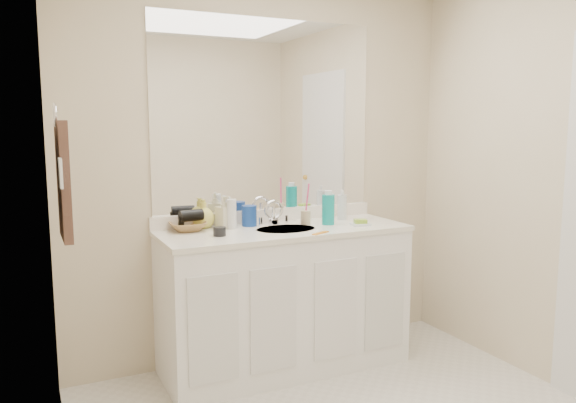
# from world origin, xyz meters

# --- Properties ---
(wall_back) EXTENTS (2.60, 0.02, 2.40)m
(wall_back) POSITION_xyz_m (0.00, 1.30, 1.20)
(wall_back) COLOR beige
(wall_back) RESTS_ON floor
(wall_left) EXTENTS (0.02, 2.60, 2.40)m
(wall_left) POSITION_xyz_m (-1.30, 0.00, 1.20)
(wall_left) COLOR beige
(wall_left) RESTS_ON floor
(vanity_cabinet) EXTENTS (1.50, 0.55, 0.85)m
(vanity_cabinet) POSITION_xyz_m (0.00, 1.02, 0.42)
(vanity_cabinet) COLOR white
(vanity_cabinet) RESTS_ON floor
(countertop) EXTENTS (1.52, 0.57, 0.03)m
(countertop) POSITION_xyz_m (0.00, 1.02, 0.86)
(countertop) COLOR white
(countertop) RESTS_ON vanity_cabinet
(backsplash) EXTENTS (1.52, 0.03, 0.08)m
(backsplash) POSITION_xyz_m (0.00, 1.29, 0.92)
(backsplash) COLOR white
(backsplash) RESTS_ON countertop
(sink_basin) EXTENTS (0.37, 0.37, 0.02)m
(sink_basin) POSITION_xyz_m (0.00, 1.00, 0.87)
(sink_basin) COLOR beige
(sink_basin) RESTS_ON countertop
(faucet) EXTENTS (0.02, 0.02, 0.11)m
(faucet) POSITION_xyz_m (0.00, 1.18, 0.94)
(faucet) COLOR silver
(faucet) RESTS_ON countertop
(mirror) EXTENTS (1.48, 0.01, 1.20)m
(mirror) POSITION_xyz_m (0.00, 1.29, 1.56)
(mirror) COLOR white
(mirror) RESTS_ON wall_back
(blue_mug) EXTENTS (0.09, 0.09, 0.13)m
(blue_mug) POSITION_xyz_m (-0.16, 1.19, 0.94)
(blue_mug) COLOR navy
(blue_mug) RESTS_ON countertop
(tan_cup) EXTENTS (0.08, 0.08, 0.09)m
(tan_cup) POSITION_xyz_m (0.18, 1.09, 0.92)
(tan_cup) COLOR #C9B58D
(tan_cup) RESTS_ON countertop
(toothbrush) EXTENTS (0.02, 0.04, 0.22)m
(toothbrush) POSITION_xyz_m (0.19, 1.09, 1.03)
(toothbrush) COLOR #EA3D81
(toothbrush) RESTS_ON tan_cup
(mouthwash_bottle) EXTENTS (0.09, 0.09, 0.19)m
(mouthwash_bottle) POSITION_xyz_m (0.30, 1.02, 0.97)
(mouthwash_bottle) COLOR #0C928F
(mouthwash_bottle) RESTS_ON countertop
(clear_pump_bottle) EXTENTS (0.06, 0.06, 0.16)m
(clear_pump_bottle) POSITION_xyz_m (0.48, 1.14, 0.96)
(clear_pump_bottle) COLOR silver
(clear_pump_bottle) RESTS_ON countertop
(soap_dish) EXTENTS (0.13, 0.11, 0.01)m
(soap_dish) POSITION_xyz_m (0.47, 0.91, 0.89)
(soap_dish) COLOR white
(soap_dish) RESTS_ON countertop
(green_soap) EXTENTS (0.09, 0.08, 0.03)m
(green_soap) POSITION_xyz_m (0.47, 0.91, 0.90)
(green_soap) COLOR #8BBA2D
(green_soap) RESTS_ON soap_dish
(orange_comb) EXTENTS (0.13, 0.08, 0.01)m
(orange_comb) POSITION_xyz_m (0.12, 0.79, 0.88)
(orange_comb) COLOR orange
(orange_comb) RESTS_ON countertop
(dark_jar) EXTENTS (0.09, 0.09, 0.05)m
(dark_jar) POSITION_xyz_m (-0.43, 0.97, 0.91)
(dark_jar) COLOR black
(dark_jar) RESTS_ON countertop
(extra_white_bottle) EXTENTS (0.06, 0.06, 0.18)m
(extra_white_bottle) POSITION_xyz_m (-0.29, 1.15, 0.97)
(extra_white_bottle) COLOR white
(extra_white_bottle) RESTS_ON countertop
(soap_bottle_white) EXTENTS (0.08, 0.08, 0.18)m
(soap_bottle_white) POSITION_xyz_m (-0.27, 1.25, 0.97)
(soap_bottle_white) COLOR silver
(soap_bottle_white) RESTS_ON countertop
(soap_bottle_cream) EXTENTS (0.11, 0.11, 0.19)m
(soap_bottle_cream) POSITION_xyz_m (-0.32, 1.20, 0.98)
(soap_bottle_cream) COLOR beige
(soap_bottle_cream) RESTS_ON countertop
(soap_bottle_yellow) EXTENTS (0.17, 0.17, 0.17)m
(soap_bottle_yellow) POSITION_xyz_m (-0.44, 1.25, 0.97)
(soap_bottle_yellow) COLOR #D5CD53
(soap_bottle_yellow) RESTS_ON countertop
(wicker_basket) EXTENTS (0.23, 0.23, 0.05)m
(wicker_basket) POSITION_xyz_m (-0.55, 1.20, 0.91)
(wicker_basket) COLOR olive
(wicker_basket) RESTS_ON countertop
(hair_dryer) EXTENTS (0.15, 0.09, 0.07)m
(hair_dryer) POSITION_xyz_m (-0.53, 1.20, 0.97)
(hair_dryer) COLOR black
(hair_dryer) RESTS_ON wicker_basket
(towel_ring) EXTENTS (0.01, 0.11, 0.11)m
(towel_ring) POSITION_xyz_m (-1.27, 0.77, 1.55)
(towel_ring) COLOR silver
(towel_ring) RESTS_ON wall_left
(hand_towel) EXTENTS (0.04, 0.32, 0.55)m
(hand_towel) POSITION_xyz_m (-1.25, 0.77, 1.25)
(hand_towel) COLOR #30201A
(hand_towel) RESTS_ON towel_ring
(switch_plate) EXTENTS (0.01, 0.08, 0.13)m
(switch_plate) POSITION_xyz_m (-1.27, 0.57, 1.30)
(switch_plate) COLOR white
(switch_plate) RESTS_ON wall_left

